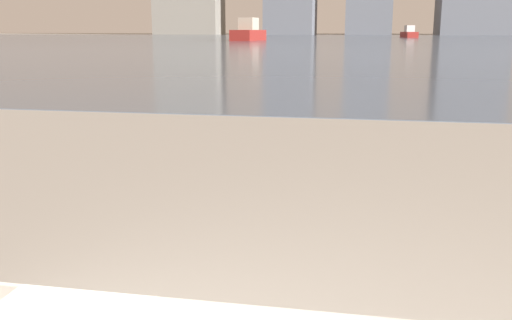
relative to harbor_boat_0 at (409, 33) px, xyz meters
name	(u,v)px	position (x,y,z in m)	size (l,w,h in m)	color
harbor_water	(365,40)	(-5.64, -17.47, -0.56)	(180.00, 110.00, 0.01)	slate
harbor_boat_0	(409,33)	(0.00, 0.00, 0.00)	(2.13, 4.37, 1.57)	maroon
harbor_boat_1	(249,33)	(-16.59, -24.47, 0.20)	(2.51, 5.89, 2.15)	maroon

